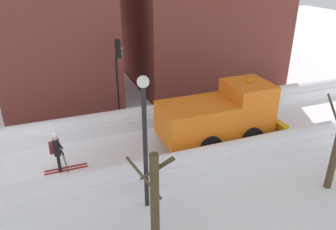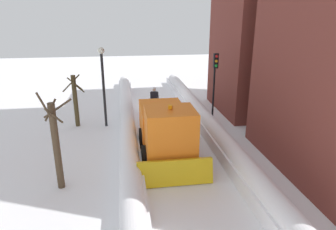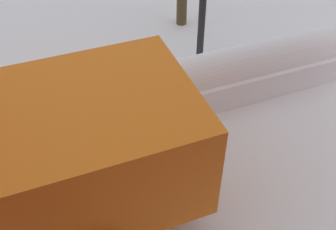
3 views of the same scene
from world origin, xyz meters
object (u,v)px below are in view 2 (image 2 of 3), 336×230
Objects in this scene: skier at (154,97)px; bare_tree_mid at (56,144)px; bare_tree_near at (75,100)px; street_lamp at (103,77)px; traffic_light_pole at (215,76)px; plow_truck at (166,129)px.

skier is 0.44× the size of bare_tree_mid.
skier is 11.06m from bare_tree_mid.
street_lamp is at bearing 170.70° from bare_tree_near.
traffic_light_pole is 8.87m from bare_tree_near.
plow_truck is at bearing 123.78° from street_lamp.
bare_tree_near is (5.24, 2.52, 0.75)m from skier.
plow_truck is 1.46× the size of bare_tree_mid.
street_lamp is (3.20, -4.79, 1.70)m from plow_truck.
skier is 5.43m from traffic_light_pole.
bare_tree_mid is at bearing 92.16° from bare_tree_near.
street_lamp reaches higher than bare_tree_mid.
bare_tree_mid is at bearing 77.64° from street_lamp.
street_lamp is 1.22× the size of bare_tree_mid.
traffic_light_pole is at bearing 133.97° from skier.
bare_tree_near is at bearing -6.87° from traffic_light_pole.
traffic_light_pole is 1.12× the size of bare_tree_mid.
plow_truck is 5.73m from traffic_light_pole.
street_lamp reaches higher than plow_truck.
traffic_light_pole is 6.91m from street_lamp.
bare_tree_near is (5.01, -5.08, 0.27)m from plow_truck.
street_lamp is at bearing -102.36° from bare_tree_mid.
plow_truck is 7.62m from skier.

